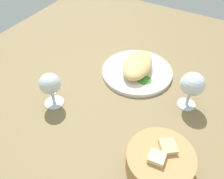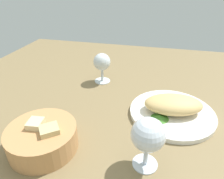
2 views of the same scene
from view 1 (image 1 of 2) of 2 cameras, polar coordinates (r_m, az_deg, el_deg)
name	(u,v)px [view 1 (image 1 of 2)]	position (r cm, az deg, el deg)	size (l,w,h in cm)	color
ground_plane	(133,104)	(78.11, 5.10, -3.53)	(140.00, 140.00, 2.00)	olive
plate	(137,72)	(87.58, 5.92, 4.22)	(25.16, 25.16, 1.40)	white
omelette	(138,65)	(85.64, 6.07, 5.82)	(16.89, 9.82, 4.82)	#D9B46F
lettuce_garnish	(144,79)	(83.04, 7.67, 2.52)	(5.17, 5.17, 1.04)	#41822B
bread_basket	(160,161)	(62.25, 11.26, -16.34)	(16.60, 16.60, 7.37)	tan
wine_glass_near	(50,85)	(73.86, -14.41, 0.96)	(6.54, 6.54, 11.54)	silver
wine_glass_far	(192,85)	(74.23, 18.45, 0.94)	(7.25, 7.25, 12.48)	silver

